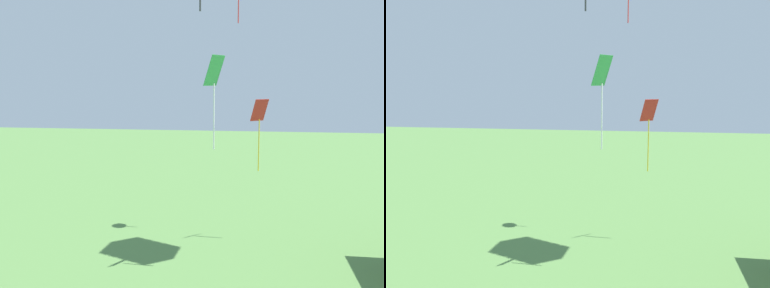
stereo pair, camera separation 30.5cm
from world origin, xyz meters
TOP-DOWN VIEW (x-y plane):
  - kite_red_diamond at (2.13, 14.76)m, footprint 0.83×0.78m
  - kite_green_diamond at (0.40, 11.20)m, footprint 0.76×0.94m

SIDE VIEW (x-z plane):
  - kite_red_diamond at x=2.13m, z-range 4.04..7.31m
  - kite_green_diamond at x=0.40m, z-range 5.63..9.12m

